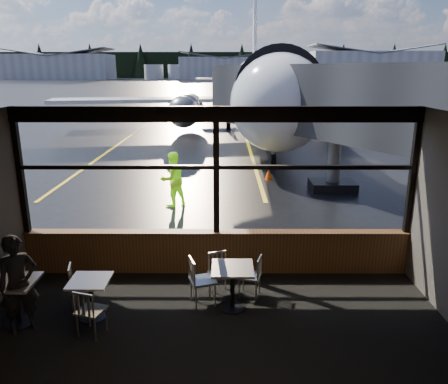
{
  "coord_description": "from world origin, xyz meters",
  "views": [
    {
      "loc": [
        0.18,
        -8.53,
        4.19
      ],
      "look_at": [
        0.15,
        1.0,
        1.5
      ],
      "focal_mm": 35.0,
      "sensor_mm": 36.0,
      "label": 1
    }
  ],
  "objects_px": {
    "cafe_table_mid": "(91,299)",
    "chair_mid_s": "(91,311)",
    "chair_mid_w": "(82,286)",
    "jet_bridge": "(332,123)",
    "ground_crew": "(172,179)",
    "cone_nose": "(269,174)",
    "chair_near_e": "(250,276)",
    "chair_near_n": "(220,275)",
    "cafe_table_left": "(16,303)",
    "passenger": "(19,284)",
    "chair_near_w": "(203,281)",
    "airliner": "(262,50)",
    "cafe_table_near": "(232,288)"
  },
  "relations": [
    {
      "from": "chair_near_w",
      "to": "passenger",
      "type": "bearing_deg",
      "value": -92.19
    },
    {
      "from": "cone_nose",
      "to": "ground_crew",
      "type": "bearing_deg",
      "value": -134.64
    },
    {
      "from": "chair_near_n",
      "to": "passenger",
      "type": "relative_size",
      "value": 0.5
    },
    {
      "from": "airliner",
      "to": "cafe_table_mid",
      "type": "height_order",
      "value": "airliner"
    },
    {
      "from": "airliner",
      "to": "chair_near_n",
      "type": "xyz_separation_m",
      "value": [
        -2.55,
        -23.03,
        -4.98
      ]
    },
    {
      "from": "jet_bridge",
      "to": "chair_near_n",
      "type": "height_order",
      "value": "jet_bridge"
    },
    {
      "from": "chair_near_e",
      "to": "chair_mid_s",
      "type": "xyz_separation_m",
      "value": [
        -2.63,
        -1.24,
        0.01
      ]
    },
    {
      "from": "airliner",
      "to": "chair_mid_s",
      "type": "height_order",
      "value": "airliner"
    },
    {
      "from": "airliner",
      "to": "cafe_table_near",
      "type": "distance_m",
      "value": 24.17
    },
    {
      "from": "chair_mid_w",
      "to": "jet_bridge",
      "type": "bearing_deg",
      "value": 125.4
    },
    {
      "from": "chair_near_n",
      "to": "ground_crew",
      "type": "xyz_separation_m",
      "value": [
        -1.56,
        5.71,
        0.44
      ]
    },
    {
      "from": "chair_mid_s",
      "to": "chair_near_w",
      "type": "bearing_deg",
      "value": 46.2
    },
    {
      "from": "cafe_table_mid",
      "to": "chair_mid_s",
      "type": "xyz_separation_m",
      "value": [
        0.14,
        -0.47,
        0.05
      ]
    },
    {
      "from": "cafe_table_left",
      "to": "chair_mid_s",
      "type": "xyz_separation_m",
      "value": [
        1.35,
        -0.28,
        0.02
      ]
    },
    {
      "from": "jet_bridge",
      "to": "chair_mid_s",
      "type": "distance_m",
      "value": 9.81
    },
    {
      "from": "chair_near_w",
      "to": "chair_near_n",
      "type": "relative_size",
      "value": 1.12
    },
    {
      "from": "airliner",
      "to": "chair_mid_s",
      "type": "xyz_separation_m",
      "value": [
        -4.62,
        -24.34,
        -4.98
      ]
    },
    {
      "from": "cafe_table_mid",
      "to": "jet_bridge",
      "type": "bearing_deg",
      "value": 51.92
    },
    {
      "from": "ground_crew",
      "to": "jet_bridge",
      "type": "bearing_deg",
      "value": 150.17
    },
    {
      "from": "cafe_table_mid",
      "to": "chair_mid_s",
      "type": "relative_size",
      "value": 0.88
    },
    {
      "from": "cafe_table_mid",
      "to": "chair_near_e",
      "type": "xyz_separation_m",
      "value": [
        2.77,
        0.78,
        0.05
      ]
    },
    {
      "from": "airliner",
      "to": "jet_bridge",
      "type": "height_order",
      "value": "airliner"
    },
    {
      "from": "chair_mid_s",
      "to": "cone_nose",
      "type": "relative_size",
      "value": 1.94
    },
    {
      "from": "airliner",
      "to": "chair_near_e",
      "type": "xyz_separation_m",
      "value": [
        -1.99,
        -23.09,
        -4.98
      ]
    },
    {
      "from": "chair_mid_s",
      "to": "chair_mid_w",
      "type": "relative_size",
      "value": 0.99
    },
    {
      "from": "jet_bridge",
      "to": "passenger",
      "type": "xyz_separation_m",
      "value": [
        -6.76,
        -7.66,
        -1.7
      ]
    },
    {
      "from": "cone_nose",
      "to": "airliner",
      "type": "bearing_deg",
      "value": 86.93
    },
    {
      "from": "chair_near_w",
      "to": "passenger",
      "type": "height_order",
      "value": "passenger"
    },
    {
      "from": "chair_near_e",
      "to": "passenger",
      "type": "xyz_separation_m",
      "value": [
        -3.81,
        -1.13,
        0.42
      ]
    },
    {
      "from": "cafe_table_mid",
      "to": "chair_mid_w",
      "type": "relative_size",
      "value": 0.87
    },
    {
      "from": "chair_mid_w",
      "to": "chair_near_e",
      "type": "bearing_deg",
      "value": 83.91
    },
    {
      "from": "cafe_table_left",
      "to": "cafe_table_near",
      "type": "bearing_deg",
      "value": 8.18
    },
    {
      "from": "passenger",
      "to": "chair_mid_w",
      "type": "bearing_deg",
      "value": 6.08
    },
    {
      "from": "passenger",
      "to": "ground_crew",
      "type": "bearing_deg",
      "value": 39.19
    },
    {
      "from": "airliner",
      "to": "chair_near_e",
      "type": "distance_m",
      "value": 23.71
    },
    {
      "from": "cafe_table_near",
      "to": "chair_mid_s",
      "type": "bearing_deg",
      "value": -160.71
    },
    {
      "from": "chair_mid_s",
      "to": "passenger",
      "type": "distance_m",
      "value": 1.25
    },
    {
      "from": "chair_mid_w",
      "to": "passenger",
      "type": "relative_size",
      "value": 0.51
    },
    {
      "from": "cafe_table_near",
      "to": "chair_near_w",
      "type": "distance_m",
      "value": 0.56
    },
    {
      "from": "chair_mid_w",
      "to": "cone_nose",
      "type": "xyz_separation_m",
      "value": [
        4.29,
        9.59,
        -0.21
      ]
    },
    {
      "from": "chair_near_e",
      "to": "cone_nose",
      "type": "bearing_deg",
      "value": 8.4
    },
    {
      "from": "cafe_table_left",
      "to": "ground_crew",
      "type": "xyz_separation_m",
      "value": [
        1.86,
        6.73,
        0.46
      ]
    },
    {
      "from": "cafe_table_mid",
      "to": "cafe_table_left",
      "type": "height_order",
      "value": "cafe_table_left"
    },
    {
      "from": "chair_near_n",
      "to": "cafe_table_left",
      "type": "bearing_deg",
      "value": -2.2
    },
    {
      "from": "airliner",
      "to": "ground_crew",
      "type": "height_order",
      "value": "airliner"
    },
    {
      "from": "cafe_table_mid",
      "to": "chair_near_e",
      "type": "bearing_deg",
      "value": 15.64
    },
    {
      "from": "chair_near_e",
      "to": "cafe_table_mid",
      "type": "bearing_deg",
      "value": 121.76
    },
    {
      "from": "chair_near_e",
      "to": "cone_nose",
      "type": "xyz_separation_m",
      "value": [
        1.24,
        9.18,
        -0.2
      ]
    },
    {
      "from": "chair_near_e",
      "to": "chair_near_n",
      "type": "distance_m",
      "value": 0.56
    },
    {
      "from": "airliner",
      "to": "jet_bridge",
      "type": "bearing_deg",
      "value": -84.97
    }
  ]
}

